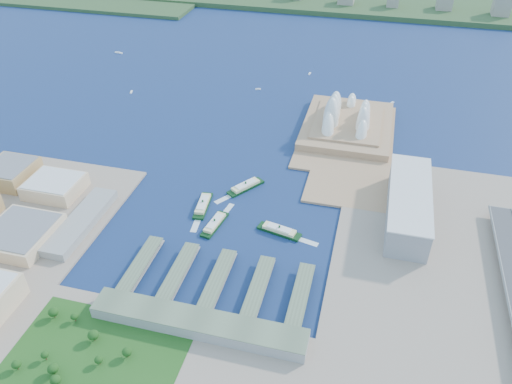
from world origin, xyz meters
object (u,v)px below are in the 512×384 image
(ferry_a, at_px, (203,204))
(ferry_d, at_px, (279,229))
(opera_house, at_px, (349,111))
(ferry_c, at_px, (215,222))
(toaster_building, at_px, (408,204))
(ferry_b, at_px, (246,185))

(ferry_a, relative_size, ferry_d, 1.02)
(opera_house, relative_size, ferry_c, 3.66)
(toaster_building, xyz_separation_m, ferry_d, (-138.37, -62.40, -15.68))
(ferry_b, relative_size, ferry_d, 1.02)
(opera_house, xyz_separation_m, ferry_c, (-123.16, -269.17, -27.35))
(opera_house, bearing_deg, ferry_d, -100.44)
(ferry_c, xyz_separation_m, ferry_d, (74.78, 6.77, 0.17))
(ferry_a, xyz_separation_m, ferry_d, (99.95, -23.59, -0.11))
(toaster_building, distance_m, ferry_b, 199.44)
(toaster_building, bearing_deg, ferry_a, -170.75)
(opera_house, distance_m, ferry_b, 218.93)
(opera_house, xyz_separation_m, ferry_b, (-108.49, -188.22, -27.07))
(opera_house, height_order, ferry_c, opera_house)
(ferry_c, relative_size, ferry_d, 0.97)
(ferry_b, xyz_separation_m, ferry_d, (60.11, -74.18, -0.11))
(ferry_a, xyz_separation_m, ferry_b, (39.84, 50.59, 0.00))
(toaster_building, height_order, ferry_d, toaster_building)
(toaster_building, relative_size, ferry_a, 2.97)
(opera_house, relative_size, ferry_a, 3.45)
(ferry_a, distance_m, ferry_d, 102.70)
(ferry_a, bearing_deg, opera_house, 52.41)
(ferry_b, height_order, ferry_d, ferry_b)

